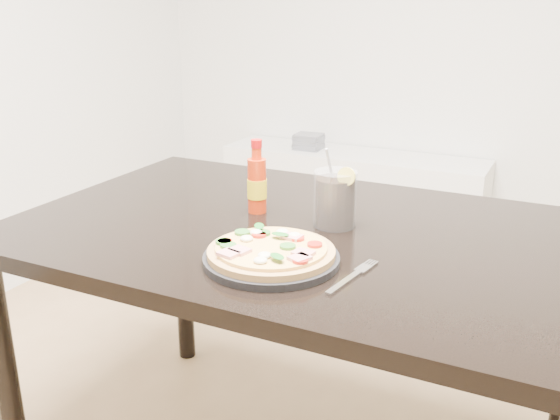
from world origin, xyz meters
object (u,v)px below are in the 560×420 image
at_px(pizza, 271,250).
at_px(hot_sauce_bottle, 257,184).
at_px(fork, 354,275).
at_px(media_console, 351,198).
at_px(plate, 271,259).
at_px(cola_cup, 335,200).
at_px(dining_table, 301,258).

xyz_separation_m(pizza, hot_sauce_bottle, (-0.18, 0.28, 0.05)).
xyz_separation_m(fork, media_console, (-0.70, 1.98, -0.50)).
bearing_deg(media_console, fork, -70.44).
height_order(hot_sauce_bottle, fork, hot_sauce_bottle).
xyz_separation_m(plate, media_console, (-0.52, 1.98, -0.51)).
bearing_deg(pizza, hot_sauce_bottle, 123.08).
bearing_deg(cola_cup, fork, -61.15).
bearing_deg(pizza, media_console, 104.71).
relative_size(pizza, fork, 1.43).
distance_m(hot_sauce_bottle, media_console, 1.83).
distance_m(cola_cup, fork, 0.30).
bearing_deg(fork, media_console, 118.62).
relative_size(fork, media_console, 0.13).
bearing_deg(pizza, cola_cup, 82.10).
relative_size(dining_table, cola_cup, 7.21).
bearing_deg(dining_table, plate, -82.16).
height_order(dining_table, cola_cup, cola_cup).
height_order(plate, cola_cup, cola_cup).
relative_size(dining_table, fork, 7.43).
relative_size(plate, hot_sauce_bottle, 1.51).
bearing_deg(fork, cola_cup, 127.90).
bearing_deg(fork, dining_table, 143.40).
height_order(dining_table, fork, fork).
relative_size(cola_cup, fork, 1.03).
height_order(plate, hot_sauce_bottle, hot_sauce_bottle).
xyz_separation_m(dining_table, hot_sauce_bottle, (-0.15, 0.05, 0.16)).
relative_size(plate, pizza, 1.07).
bearing_deg(pizza, plate, -4.52).
xyz_separation_m(hot_sauce_bottle, cola_cup, (0.22, -0.01, -0.01)).
height_order(pizza, fork, pizza).
bearing_deg(plate, hot_sauce_bottle, 123.23).
distance_m(plate, hot_sauce_bottle, 0.34).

